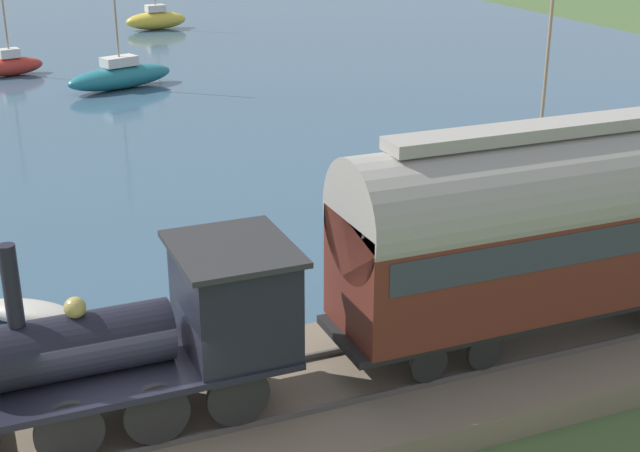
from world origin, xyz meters
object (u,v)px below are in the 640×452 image
at_px(passenger_coach, 561,219).
at_px(sailboat_red, 10,65).
at_px(sailboat_blue, 535,188).
at_px(sailboat_yellow, 156,19).
at_px(sailboat_teal, 120,76).
at_px(rowboat_mid_harbor, 29,312).
at_px(rowboat_near_shore, 498,268).
at_px(steam_locomotive, 172,324).

bearing_deg(passenger_coach, sailboat_red, 13.07).
height_order(sailboat_blue, sailboat_yellow, sailboat_blue).
xyz_separation_m(sailboat_teal, rowboat_mid_harbor, (-23.74, 6.57, -0.37)).
xyz_separation_m(passenger_coach, rowboat_mid_harbor, (5.81, 9.99, -2.86)).
bearing_deg(sailboat_teal, sailboat_red, 22.25).
bearing_deg(rowboat_near_shore, sailboat_teal, 51.63).
bearing_deg(sailboat_red, sailboat_teal, -151.44).
bearing_deg(sailboat_red, sailboat_blue, -166.88).
relative_size(passenger_coach, sailboat_red, 1.67).
bearing_deg(passenger_coach, sailboat_yellow, -2.78).
distance_m(sailboat_red, sailboat_blue, 30.06).
distance_m(passenger_coach, sailboat_red, 35.83).
xyz_separation_m(sailboat_yellow, rowboat_near_shore, (-43.24, 1.01, -0.44)).
bearing_deg(sailboat_yellow, passenger_coach, 172.79).
height_order(passenger_coach, sailboat_yellow, sailboat_yellow).
bearing_deg(rowboat_mid_harbor, rowboat_near_shore, -61.63).
bearing_deg(rowboat_near_shore, steam_locomotive, 153.93).
relative_size(passenger_coach, sailboat_blue, 1.18).
bearing_deg(sailboat_blue, rowboat_near_shore, 140.15).
bearing_deg(sailboat_red, passenger_coach, -179.94).
bearing_deg(sailboat_blue, passenger_coach, 151.13).
bearing_deg(sailboat_yellow, rowboat_mid_harbor, 159.02).
distance_m(steam_locomotive, rowboat_mid_harbor, 6.50).
height_order(passenger_coach, rowboat_mid_harbor, passenger_coach).
distance_m(sailboat_blue, sailboat_yellow, 39.39).
xyz_separation_m(sailboat_red, rowboat_mid_harbor, (-29.00, 1.91, -0.31)).
relative_size(sailboat_teal, rowboat_mid_harbor, 2.59).
relative_size(sailboat_blue, rowboat_mid_harbor, 3.36).
distance_m(passenger_coach, rowboat_near_shore, 4.99).
height_order(passenger_coach, sailboat_teal, sailboat_teal).
bearing_deg(sailboat_teal, rowboat_mid_harbor, 145.22).
bearing_deg(steam_locomotive, rowboat_mid_harbor, 19.20).
bearing_deg(rowboat_near_shore, sailboat_blue, -3.12).
distance_m(passenger_coach, sailboat_teal, 29.86).
height_order(steam_locomotive, sailboat_yellow, sailboat_yellow).
xyz_separation_m(steam_locomotive, sailboat_red, (34.81, 0.12, -1.78)).
bearing_deg(sailboat_yellow, sailboat_teal, 157.56).
relative_size(steam_locomotive, sailboat_teal, 0.90).
xyz_separation_m(steam_locomotive, sailboat_teal, (29.56, -4.55, -1.72)).
relative_size(steam_locomotive, sailboat_red, 0.97).
bearing_deg(passenger_coach, sailboat_teal, 6.60).
relative_size(sailboat_red, rowboat_near_shore, 2.05).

